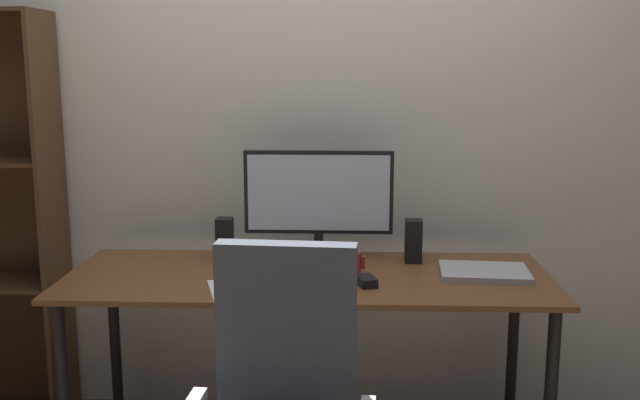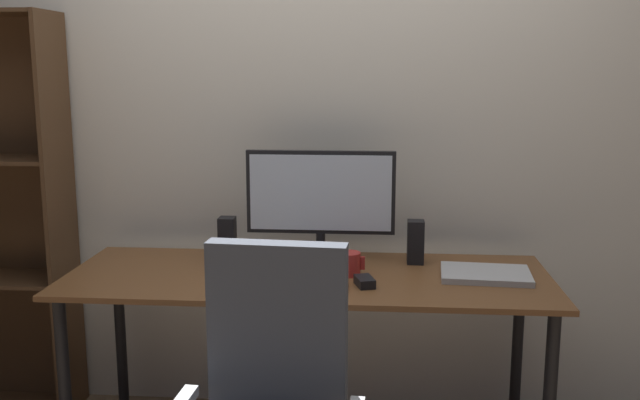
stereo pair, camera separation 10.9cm
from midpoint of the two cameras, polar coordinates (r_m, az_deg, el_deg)
back_wall at (r=3.03m, az=-1.52°, el=6.97°), size 6.40×0.10×2.60m
desk at (r=2.66m, az=-2.16°, el=-7.65°), size 1.78×0.67×0.74m
monitor at (r=2.76m, az=-1.24°, el=0.15°), size 0.58×0.20×0.44m
keyboard at (r=2.48m, az=-2.24°, el=-6.83°), size 0.29×0.11×0.02m
mouse at (r=2.50m, az=2.50°, el=-6.53°), size 0.08×0.11×0.03m
coffee_mug at (r=2.61m, az=1.17°, el=-5.15°), size 0.10×0.09×0.09m
laptop at (r=2.68m, az=11.93°, el=-5.70°), size 0.34×0.25×0.02m
speaker_left at (r=2.83m, az=-8.76°, el=-3.14°), size 0.06×0.07×0.17m
speaker_right at (r=2.79m, az=6.41°, el=-3.30°), size 0.06×0.07×0.17m
paper_sheet at (r=2.46m, az=-7.56°, el=-7.26°), size 0.28×0.34×0.00m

